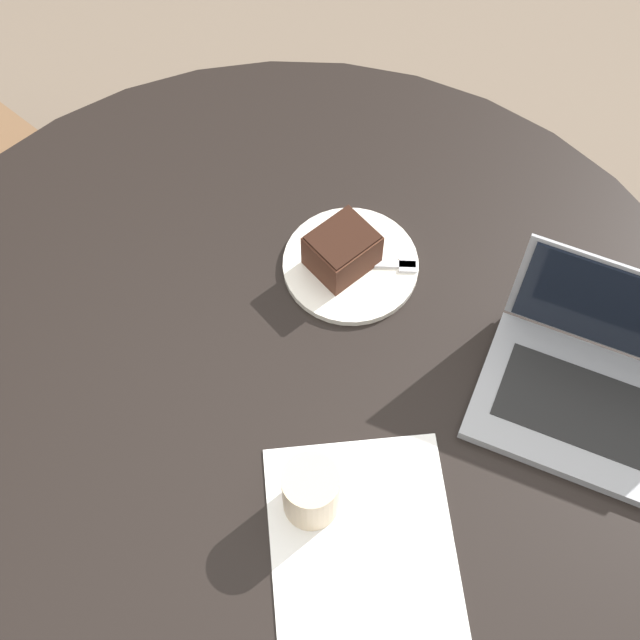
# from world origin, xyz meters

# --- Properties ---
(ground_plane) EXTENTS (12.00, 12.00, 0.00)m
(ground_plane) POSITION_xyz_m (0.00, 0.00, 0.00)
(ground_plane) COLOR #6B5B4C
(dining_table) EXTENTS (1.34, 1.34, 0.70)m
(dining_table) POSITION_xyz_m (0.00, 0.00, 0.60)
(dining_table) COLOR black
(dining_table) RESTS_ON ground_plane
(paper_document) EXTENTS (0.48, 0.39, 0.00)m
(paper_document) POSITION_xyz_m (-0.21, -0.19, 0.71)
(paper_document) COLOR white
(paper_document) RESTS_ON dining_table
(plate) EXTENTS (0.21, 0.21, 0.01)m
(plate) POSITION_xyz_m (0.25, -0.01, 0.71)
(plate) COLOR silver
(plate) RESTS_ON dining_table
(cake_slice) EXTENTS (0.12, 0.12, 0.07)m
(cake_slice) POSITION_xyz_m (0.25, -0.00, 0.75)
(cake_slice) COLOR #472619
(cake_slice) RESTS_ON plate
(fork) EXTENTS (0.07, 0.17, 0.00)m
(fork) POSITION_xyz_m (0.26, -0.05, 0.72)
(fork) COLOR silver
(fork) RESTS_ON plate
(coffee_glass) EXTENTS (0.08, 0.08, 0.10)m
(coffee_glass) POSITION_xyz_m (-0.13, -0.08, 0.76)
(coffee_glass) COLOR #C6AD89
(coffee_glass) RESTS_ON dining_table
(laptop) EXTENTS (0.24, 0.36, 0.21)m
(laptop) POSITION_xyz_m (0.15, -0.42, 0.74)
(laptop) COLOR gray
(laptop) RESTS_ON dining_table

